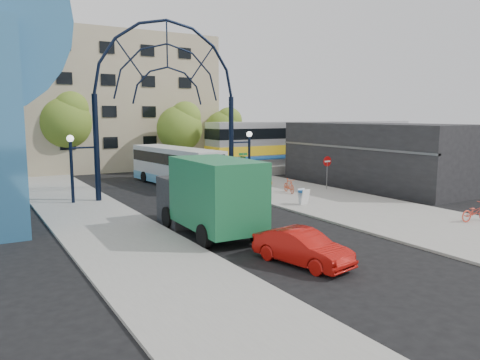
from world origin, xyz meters
TOP-DOWN VIEW (x-y plane):
  - ground at (0.00, 0.00)m, footprint 120.00×120.00m
  - sidewalk_east at (8.00, 4.00)m, footprint 8.00×56.00m
  - plaza_west at (-6.50, 6.00)m, footprint 5.00×50.00m
  - gateway_arch at (0.00, 14.00)m, footprint 13.64×0.44m
  - stop_sign at (4.80, 12.00)m, footprint 0.80×0.07m
  - do_not_enter_sign at (11.00, 10.00)m, footprint 0.76×0.07m
  - street_name_sign at (5.20, 12.60)m, footprint 0.70×0.70m
  - sandwich_board at (5.60, 5.98)m, footprint 0.55×0.61m
  - commercial_block_east at (16.00, 10.00)m, footprint 6.00×16.00m
  - apartment_block at (2.00, 34.97)m, footprint 20.00×12.10m
  - train_platform at (20.00, 22.00)m, footprint 32.00×5.00m
  - train_car at (20.00, 22.00)m, footprint 25.10×3.05m
  - tree_north_a at (6.12, 25.93)m, footprint 4.48×4.48m
  - tree_north_b at (-3.88, 29.93)m, footprint 5.12×5.12m
  - tree_north_c at (12.12, 27.93)m, footprint 4.16×4.16m
  - city_bus at (2.17, 18.00)m, footprint 3.53×11.37m
  - green_truck at (-2.53, 3.03)m, footprint 2.99×7.34m
  - black_suv at (0.01, 9.86)m, footprint 2.06×4.24m
  - red_sedan at (-1.60, -3.04)m, footprint 2.25×4.26m
  - bike_near_a at (8.04, 13.90)m, footprint 0.85×1.63m
  - bike_near_b at (7.52, 10.07)m, footprint 0.82×1.77m
  - bike_far_a at (10.48, -2.25)m, footprint 1.95×0.88m

SIDE VIEW (x-z plane):
  - ground at x=0.00m, z-range 0.00..0.00m
  - sidewalk_east at x=8.00m, z-range 0.00..0.12m
  - plaza_west at x=-6.50m, z-range 0.00..0.12m
  - train_platform at x=20.00m, z-range 0.00..0.80m
  - bike_near_a at x=8.04m, z-range 0.12..0.93m
  - black_suv at x=0.01m, z-range 0.00..1.16m
  - bike_far_a at x=10.48m, z-range 0.12..1.11m
  - bike_near_b at x=7.52m, z-range 0.12..1.14m
  - red_sedan at x=-1.60m, z-range 0.00..1.34m
  - sandwich_board at x=5.60m, z-range 0.25..1.24m
  - city_bus at x=2.17m, z-range 0.07..3.14m
  - green_truck at x=-2.53m, z-range 0.00..3.66m
  - do_not_enter_sign at x=11.00m, z-range 0.74..3.22m
  - stop_sign at x=4.80m, z-range 0.74..3.24m
  - street_name_sign at x=5.20m, z-range 0.73..3.53m
  - commercial_block_east at x=16.00m, z-range 0.00..5.00m
  - train_car at x=20.00m, z-range 0.80..5.00m
  - tree_north_c at x=12.12m, z-range 1.03..7.53m
  - tree_north_a at x=6.12m, z-range 1.11..8.11m
  - tree_north_b at x=-3.88m, z-range 1.27..9.27m
  - apartment_block at x=2.00m, z-range 0.00..14.00m
  - gateway_arch at x=0.00m, z-range 2.51..14.61m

